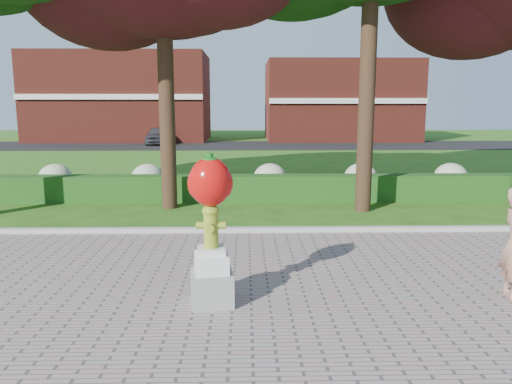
% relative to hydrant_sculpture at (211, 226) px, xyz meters
% --- Properties ---
extents(ground, '(100.00, 100.00, 0.00)m').
position_rel_hydrant_sculpture_xyz_m(ground, '(0.30, 1.18, -1.22)').
color(ground, '#265415').
rests_on(ground, ground).
extents(curb, '(40.00, 0.18, 0.15)m').
position_rel_hydrant_sculpture_xyz_m(curb, '(0.30, 4.18, -1.15)').
color(curb, '#ADADA5').
rests_on(curb, ground).
extents(lawn_hedge, '(24.00, 0.70, 0.80)m').
position_rel_hydrant_sculpture_xyz_m(lawn_hedge, '(0.30, 8.18, -0.82)').
color(lawn_hedge, '#174D16').
rests_on(lawn_hedge, ground).
extents(hydrangea_row, '(20.10, 1.10, 0.99)m').
position_rel_hydrant_sculpture_xyz_m(hydrangea_row, '(0.88, 9.18, -0.67)').
color(hydrangea_row, '#BAC596').
rests_on(hydrangea_row, ground).
extents(street, '(50.00, 8.00, 0.02)m').
position_rel_hydrant_sculpture_xyz_m(street, '(0.30, 29.18, -1.21)').
color(street, black).
rests_on(street, ground).
extents(building_left, '(14.00, 8.00, 7.00)m').
position_rel_hydrant_sculpture_xyz_m(building_left, '(-9.70, 35.18, 2.28)').
color(building_left, maroon).
rests_on(building_left, ground).
extents(building_right, '(12.00, 8.00, 6.40)m').
position_rel_hydrant_sculpture_xyz_m(building_right, '(8.30, 35.18, 1.98)').
color(building_right, maroon).
rests_on(building_right, ground).
extents(hydrant_sculpture, '(0.68, 0.68, 2.24)m').
position_rel_hydrant_sculpture_xyz_m(hydrant_sculpture, '(0.00, 0.00, 0.00)').
color(hydrant_sculpture, gray).
rests_on(hydrant_sculpture, walkway).
extents(parked_car, '(1.63, 3.89, 1.31)m').
position_rel_hydrant_sculpture_xyz_m(parked_car, '(-5.99, 30.30, -0.55)').
color(parked_car, '#3C3E44').
rests_on(parked_car, street).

